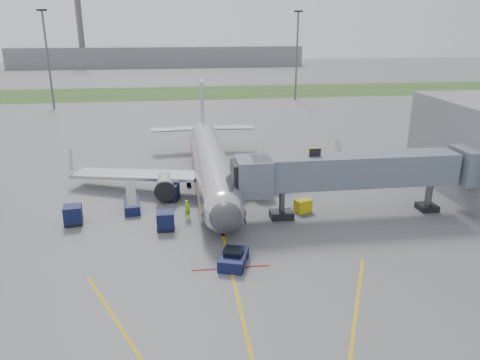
{
  "coord_description": "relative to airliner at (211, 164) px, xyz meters",
  "views": [
    {
      "loc": [
        -3.61,
        -35.78,
        18.1
      ],
      "look_at": [
        2.29,
        7.53,
        3.2
      ],
      "focal_mm": 35.0,
      "sensor_mm": 36.0,
      "label": 1
    }
  ],
  "objects": [
    {
      "name": "distant_terminal",
      "position": [
        -10.0,
        154.75,
        1.35
      ],
      "size": [
        120.0,
        14.0,
        8.0
      ],
      "primitive_type": "cube",
      "color": "slate",
      "rests_on": "ground"
    },
    {
      "name": "light_mast_right",
      "position": [
        25.0,
        59.75,
        8.13
      ],
      "size": [
        2.0,
        0.44,
        20.4
      ],
      "color": "#595B60",
      "rests_on": "ground"
    },
    {
      "name": "ground_power_cart",
      "position": [
        8.46,
        -8.98,
        -2.02
      ],
      "size": [
        1.85,
        1.56,
        1.26
      ],
      "color": "yellow",
      "rests_on": "ground"
    },
    {
      "name": "airliner",
      "position": [
        0.0,
        0.0,
        0.0
      ],
      "size": [
        32.1,
        35.67,
        10.25
      ],
      "color": "silver",
      "rests_on": "ground"
    },
    {
      "name": "ground",
      "position": [
        -0.0,
        -15.25,
        -2.65
      ],
      "size": [
        400.0,
        400.0,
        0.0
      ],
      "primitive_type": "plane",
      "color": "#565659",
      "rests_on": "ground"
    },
    {
      "name": "pushback_tug",
      "position": [
        0.28,
        -18.75,
        -2.1
      ],
      "size": [
        2.8,
        3.56,
        1.3
      ],
      "color": "#0B1633",
      "rests_on": "ground"
    },
    {
      "name": "grass_strip",
      "position": [
        -0.0,
        74.75,
        -2.64
      ],
      "size": [
        300.0,
        25.0,
        0.01
      ],
      "primitive_type": "cube",
      "color": "#2D4C1E",
      "rests_on": "ground"
    },
    {
      "name": "baggage_cart_c",
      "position": [
        -4.62,
        -4.0,
        -1.76
      ],
      "size": [
        2.01,
        2.01,
        1.74
      ],
      "color": "#0B1633",
      "rests_on": "ground"
    },
    {
      "name": "light_mast_left",
      "position": [
        -30.0,
        54.75,
        8.13
      ],
      "size": [
        2.0,
        0.44,
        20.4
      ],
      "color": "#595B60",
      "rests_on": "ground"
    },
    {
      "name": "belt_loader",
      "position": [
        -8.52,
        -6.12,
        -2.08
      ],
      "size": [
        1.94,
        4.75,
        2.26
      ],
      "color": "#0B1633",
      "rests_on": "ground"
    },
    {
      "name": "jet_bridge",
      "position": [
        12.86,
        -10.25,
        1.82
      ],
      "size": [
        25.3,
        4.0,
        6.9
      ],
      "color": "slate",
      "rests_on": "ground"
    },
    {
      "name": "baggage_cart_b",
      "position": [
        -5.06,
        -11.39,
        -1.77
      ],
      "size": [
        1.62,
        1.62,
        1.72
      ],
      "color": "#0B1633",
      "rests_on": "ground"
    },
    {
      "name": "apron_markings",
      "position": [
        -0.0,
        -22.65,
        -2.64
      ],
      "size": [
        21.52,
        50.0,
        0.01
      ],
      "color": "gold",
      "rests_on": "ground"
    },
    {
      "name": "baggage_cart_a",
      "position": [
        -13.65,
        -9.02,
        -1.72
      ],
      "size": [
        1.88,
        1.88,
        1.82
      ],
      "color": "#0B1633",
      "rests_on": "ground"
    },
    {
      "name": "ramp_worker",
      "position": [
        -3.0,
        -9.26,
        -1.68
      ],
      "size": [
        0.84,
        0.79,
        1.93
      ],
      "primitive_type": "imported",
      "rotation": [
        0.0,
        0.0,
        0.63
      ],
      "color": "#A2E41A",
      "rests_on": "ground"
    },
    {
      "name": "control_tower",
      "position": [
        -40.0,
        149.75,
        14.68
      ],
      "size": [
        4.0,
        4.0,
        30.0
      ],
      "color": "#595B60",
      "rests_on": "ground"
    }
  ]
}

